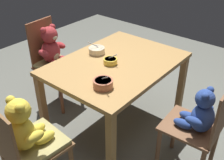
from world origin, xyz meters
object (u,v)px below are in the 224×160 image
(teddy_chair_near_front, at_px, (200,119))
(porridge_bowl_cream_far_center, at_px, (97,50))
(teddy_chair_far_center, at_px, (53,54))
(porridge_bowl_terracotta_near_left, at_px, (103,83))
(dining_table, at_px, (116,71))
(teddy_chair_near_left, at_px, (26,136))
(porridge_bowl_yellow_center, at_px, (110,61))

(teddy_chair_near_front, xyz_separation_m, porridge_bowl_cream_far_center, (0.06, 1.08, 0.22))
(teddy_chair_near_front, relative_size, teddy_chair_far_center, 0.94)
(porridge_bowl_terracotta_near_left, bearing_deg, porridge_bowl_cream_far_center, 46.84)
(dining_table, height_order, porridge_bowl_terracotta_near_left, porridge_bowl_terracotta_near_left)
(dining_table, relative_size, porridge_bowl_terracotta_near_left, 7.65)
(dining_table, xyz_separation_m, teddy_chair_near_left, (-0.98, -0.00, -0.08))
(teddy_chair_far_center, bearing_deg, teddy_chair_near_left, -52.70)
(dining_table, bearing_deg, teddy_chair_far_center, 94.08)
(dining_table, xyz_separation_m, porridge_bowl_terracotta_near_left, (-0.38, -0.18, 0.12))
(teddy_chair_near_left, distance_m, porridge_bowl_terracotta_near_left, 0.65)
(porridge_bowl_terracotta_near_left, height_order, porridge_bowl_yellow_center, porridge_bowl_terracotta_near_left)
(teddy_chair_near_front, bearing_deg, porridge_bowl_terracotta_near_left, 25.23)
(teddy_chair_near_left, xyz_separation_m, teddy_chair_far_center, (0.92, 0.82, 0.01))
(dining_table, height_order, porridge_bowl_cream_far_center, porridge_bowl_cream_far_center)
(porridge_bowl_yellow_center, bearing_deg, teddy_chair_near_left, -178.55)
(teddy_chair_near_front, xyz_separation_m, teddy_chair_near_left, (-0.94, 0.82, 0.03))
(teddy_chair_near_front, distance_m, teddy_chair_far_center, 1.64)
(teddy_chair_near_front, relative_size, porridge_bowl_cream_far_center, 5.88)
(dining_table, height_order, teddy_chair_near_front, teddy_chair_near_front)
(dining_table, relative_size, teddy_chair_near_left, 1.35)
(teddy_chair_near_front, bearing_deg, teddy_chair_far_center, -2.18)
(dining_table, distance_m, teddy_chair_far_center, 0.82)
(dining_table, relative_size, porridge_bowl_cream_far_center, 8.01)
(teddy_chair_far_center, bearing_deg, porridge_bowl_cream_far_center, 3.27)
(porridge_bowl_cream_far_center, bearing_deg, teddy_chair_far_center, 97.82)
(teddy_chair_near_left, relative_size, porridge_bowl_terracotta_near_left, 5.68)
(dining_table, height_order, teddy_chair_near_left, teddy_chair_near_left)
(dining_table, height_order, porridge_bowl_yellow_center, porridge_bowl_yellow_center)
(porridge_bowl_terracotta_near_left, distance_m, porridge_bowl_yellow_center, 0.38)
(teddy_chair_near_front, height_order, porridge_bowl_yellow_center, teddy_chair_near_front)
(dining_table, bearing_deg, porridge_bowl_terracotta_near_left, -155.04)
(teddy_chair_near_left, height_order, teddy_chair_far_center, teddy_chair_far_center)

